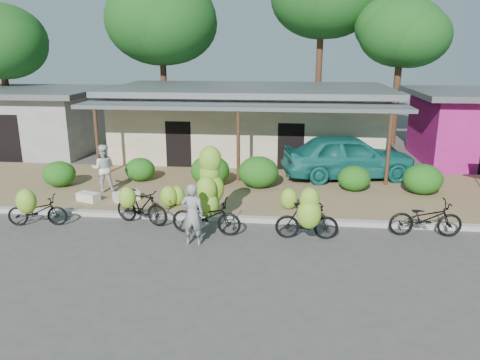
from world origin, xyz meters
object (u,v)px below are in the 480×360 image
object	(u,v)px
vendor	(192,214)
bystander	(104,168)
bike_far_left	(35,209)
bike_center	(208,200)
tree_near_right	(398,30)
bike_right	(308,217)
bike_left	(140,206)
teal_van	(348,156)
sack_far	(88,197)
bike_far_right	(426,218)
sack_near	(126,196)
tree_far_center	(158,18)

from	to	relation	value
vendor	bystander	distance (m)	5.76
bike_far_left	bike_center	size ratio (longest dim) A/B	0.74
tree_near_right	bike_right	xyz separation A→B (m)	(-4.83, -13.97, -5.27)
tree_near_right	bike_left	xyz separation A→B (m)	(-9.73, -13.21, -5.38)
bike_center	teal_van	world-z (taller)	bike_center
sack_far	bystander	world-z (taller)	bystander
bike_far_right	bike_left	bearing A→B (deg)	87.99
teal_van	sack_near	bearing A→B (deg)	104.11
bike_center	bike_far_right	world-z (taller)	bike_center
sack_far	vendor	xyz separation A→B (m)	(4.20, -2.92, 0.59)
bike_far_left	bike_center	xyz separation A→B (m)	(5.10, 0.23, 0.38)
teal_van	bike_left	bearing A→B (deg)	118.36
bike_left	bike_right	size ratio (longest dim) A/B	1.06
teal_van	bystander	bearing A→B (deg)	95.89
sack_near	bystander	xyz separation A→B (m)	(-1.12, 0.94, 0.70)
tree_far_center	tree_near_right	world-z (taller)	tree_far_center
vendor	bystander	world-z (taller)	bystander
tree_near_right	bike_center	xyz separation A→B (m)	(-7.63, -13.48, -5.05)
bike_left	vendor	size ratio (longest dim) A/B	1.08
bike_left	bike_far_right	distance (m)	8.20
tree_near_right	sack_near	world-z (taller)	tree_near_right
bike_far_right	vendor	distance (m)	6.48
bike_left	sack_near	world-z (taller)	bike_left
sack_near	teal_van	size ratio (longest dim) A/B	0.17
vendor	bike_center	bearing A→B (deg)	-102.04
bike_center	sack_far	xyz separation A→B (m)	(-4.44, 1.91, -0.66)
bike_center	bike_right	xyz separation A→B (m)	(2.80, -0.49, -0.22)
bike_center	bike_right	size ratio (longest dim) A/B	1.40
tree_far_center	teal_van	distance (m)	14.68
sack_far	teal_van	bearing A→B (deg)	23.52
bike_left	teal_van	world-z (taller)	teal_van
tree_far_center	bystander	bearing A→B (deg)	-84.91
bike_right	teal_van	size ratio (longest dim) A/B	0.34
tree_far_center	bike_far_right	size ratio (longest dim) A/B	4.54
bike_left	bike_far_left	bearing A→B (deg)	116.40
tree_far_center	sack_far	distance (m)	14.61
sack_near	tree_far_center	bearing A→B (deg)	99.63
tree_far_center	sack_far	bearing A→B (deg)	-85.93
bystander	bike_far_right	bearing A→B (deg)	150.69
bike_left	bike_center	distance (m)	2.14
bike_left	bike_center	size ratio (longest dim) A/B	0.76
sack_near	vendor	bearing A→B (deg)	-46.72
sack_far	bike_right	bearing A→B (deg)	-18.36
tree_near_right	bike_far_left	world-z (taller)	tree_near_right
bike_right	bystander	xyz separation A→B (m)	(-7.11, 3.55, 0.27)
bike_far_left	bike_center	distance (m)	5.12
vendor	tree_near_right	bearing A→B (deg)	-117.04
bike_center	sack_near	distance (m)	3.89
sack_far	bystander	xyz separation A→B (m)	(0.13, 1.15, 0.71)
tree_far_center	bike_far_right	world-z (taller)	tree_far_center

